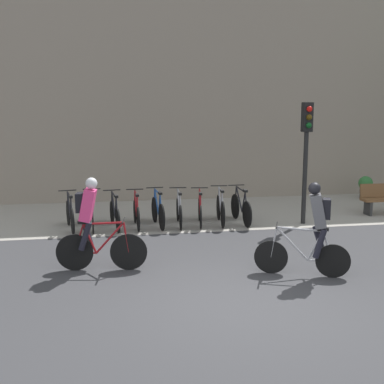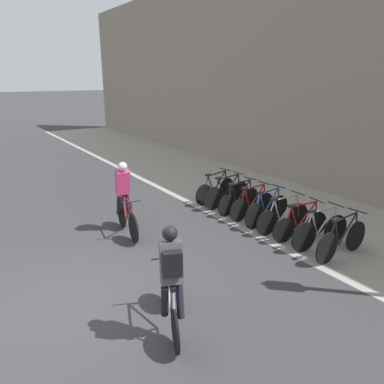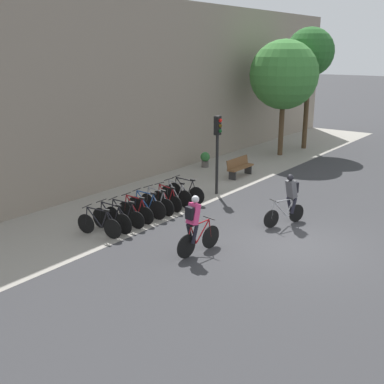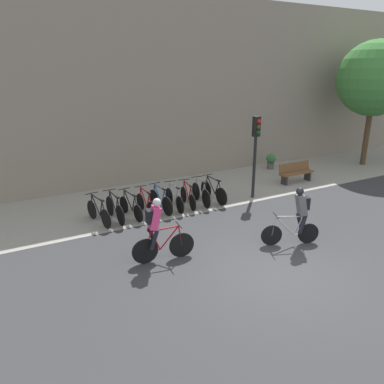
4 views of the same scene
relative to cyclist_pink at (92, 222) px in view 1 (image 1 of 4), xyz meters
name	(u,v)px [view 1 (image 1 of 4)]	position (x,y,z in m)	size (l,w,h in m)	color
ground	(243,303)	(2.40, -2.03, -0.95)	(200.00, 200.00, 0.00)	#333335
kerb_strip	(182,213)	(2.40, 4.72, -0.94)	(44.00, 4.50, 0.01)	gray
building_facade	(170,81)	(2.40, 7.27, 3.03)	(44.00, 0.60, 7.95)	gray
cyclist_pink	(92,222)	(0.00, 0.00, 0.00)	(1.73, 0.51, 1.80)	black
cyclist_grey	(314,226)	(3.99, -1.01, 0.00)	(1.63, 0.74, 1.75)	black
parked_bike_0	(70,214)	(-0.69, 3.31, -0.55)	(0.48, 1.68, 0.96)	black
parked_bike_1	(92,213)	(-0.13, 3.31, -0.54)	(0.46, 1.73, 0.98)	black
parked_bike_2	(115,213)	(0.44, 3.30, -0.57)	(0.46, 1.65, 0.94)	black
parked_bike_3	(136,213)	(1.00, 3.31, -0.56)	(0.46, 1.61, 0.95)	black
parked_bike_4	(158,211)	(1.56, 3.31, -0.54)	(0.46, 1.66, 0.98)	black
parked_bike_5	(179,211)	(2.12, 3.31, -0.55)	(0.46, 1.68, 0.96)	black
parked_bike_6	(200,210)	(2.69, 3.31, -0.56)	(0.46, 1.59, 0.94)	black
parked_bike_7	(221,209)	(3.25, 3.31, -0.54)	(0.46, 1.66, 0.98)	black
parked_bike_8	(241,208)	(3.81, 3.31, -0.54)	(0.46, 1.75, 0.98)	black
traffic_light_pole	(306,140)	(5.45, 2.94, 1.30)	(0.26, 0.30, 3.22)	black
potted_plant	(365,186)	(8.98, 6.06, -0.51)	(0.48, 0.48, 0.78)	#56514C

